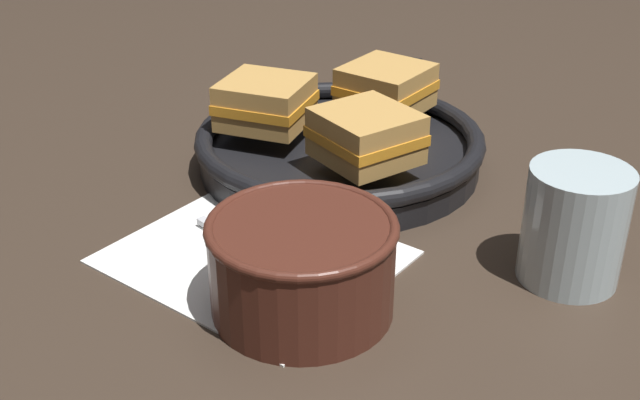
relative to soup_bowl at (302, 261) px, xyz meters
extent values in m
plane|color=#382B21|center=(-0.09, 0.05, -0.04)|extent=(4.00, 4.00, 0.00)
cube|color=white|center=(-0.08, 0.02, -0.04)|extent=(0.24, 0.22, 0.00)
cylinder|color=#4C2319|center=(0.00, 0.00, -0.01)|extent=(0.14, 0.14, 0.07)
cylinder|color=gold|center=(0.00, 0.00, 0.02)|extent=(0.12, 0.12, 0.01)
torus|color=#4C2319|center=(0.00, 0.00, 0.03)|extent=(0.14, 0.14, 0.01)
cube|color=silver|center=(-0.10, 0.02, -0.03)|extent=(0.11, 0.01, 0.01)
ellipsoid|color=silver|center=(-0.01, 0.02, -0.03)|extent=(0.05, 0.03, 0.01)
cylinder|color=black|center=(-0.15, 0.19, -0.03)|extent=(0.28, 0.28, 0.02)
torus|color=black|center=(-0.15, 0.19, -0.01)|extent=(0.29, 0.29, 0.02)
cube|color=black|center=(-0.24, 0.38, -0.01)|extent=(0.07, 0.12, 0.01)
cube|color=#C18E47|center=(-0.22, 0.15, 0.01)|extent=(0.11, 0.11, 0.02)
cube|color=orange|center=(-0.22, 0.15, 0.02)|extent=(0.11, 0.11, 0.01)
cube|color=#C18E47|center=(-0.22, 0.15, 0.04)|extent=(0.11, 0.11, 0.02)
cube|color=#C18E47|center=(-0.09, 0.16, 0.01)|extent=(0.09, 0.09, 0.02)
cube|color=orange|center=(-0.09, 0.16, 0.02)|extent=(0.10, 0.09, 0.01)
cube|color=#C18E47|center=(-0.09, 0.16, 0.04)|extent=(0.09, 0.09, 0.02)
cube|color=#C18E47|center=(-0.16, 0.27, 0.01)|extent=(0.09, 0.09, 0.02)
cube|color=orange|center=(-0.16, 0.27, 0.02)|extent=(0.09, 0.10, 0.01)
cube|color=#C18E47|center=(-0.16, 0.27, 0.04)|extent=(0.09, 0.09, 0.02)
cylinder|color=silver|center=(0.11, 0.18, 0.00)|extent=(0.08, 0.08, 0.09)
camera|label=1|loc=(0.36, -0.33, 0.31)|focal=45.00mm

